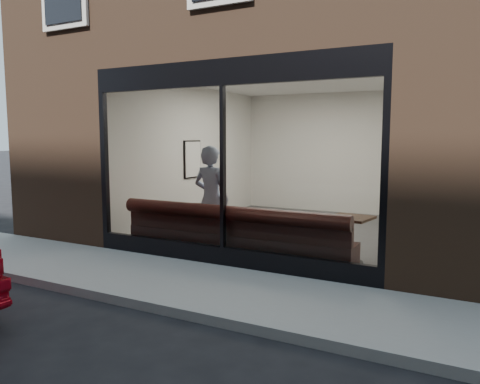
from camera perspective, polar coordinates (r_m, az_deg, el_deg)
The scene contains 20 objects.
ground at distance 5.92m, azimuth -12.30°, elevation -13.44°, with size 120.00×120.00×0.00m, color black.
sidewalk_near at distance 6.67m, azimuth -6.65°, elevation -10.95°, with size 40.00×2.00×0.01m, color gray.
kerb_near at distance 5.86m, azimuth -12.64°, elevation -13.03°, with size 40.00×0.10×0.12m, color gray.
host_building_pier_left at distance 14.28m, azimuth -3.17°, elevation 5.00°, with size 2.50×12.00×3.20m, color brown.
host_building_backfill at distance 15.65m, azimuth 14.61°, elevation 4.94°, with size 5.00×6.00×3.20m, color brown.
cafe_floor at distance 10.11m, azimuth 6.37°, elevation -4.77°, with size 6.00×6.00×0.00m, color #2D2D30.
cafe_ceiling at distance 9.97m, azimuth 6.62°, elevation 13.38°, with size 6.00×6.00×0.00m, color white.
cafe_wall_back at distance 12.74m, azimuth 11.45°, elevation 4.67°, with size 5.00×5.00×0.00m, color silver.
cafe_wall_left at distance 11.07m, azimuth -5.62°, elevation 4.48°, with size 6.00×6.00×0.00m, color silver.
cafe_wall_right at distance 9.30m, azimuth 20.95°, elevation 3.65°, with size 6.00×6.00×0.00m, color silver.
storefront_kick at distance 7.48m, azimuth -2.05°, elevation -7.80°, with size 5.00×0.10×0.30m, color black.
storefront_header at distance 7.31m, azimuth -2.15°, elevation 14.38°, with size 5.00×0.10×0.40m, color black.
storefront_mullion at distance 7.26m, azimuth -2.10°, elevation 2.96°, with size 0.06×0.10×2.50m, color black.
storefront_glass at distance 7.23m, azimuth -2.22°, elevation 2.95°, with size 4.80×4.80×0.00m, color white.
banquette at distance 7.80m, azimuth -0.58°, elevation -6.62°, with size 4.00×0.55×0.45m, color #381415.
person at distance 8.24m, azimuth -3.53°, elevation -0.87°, with size 0.69×0.45×1.88m, color #9FB4D6.
cafe_table_left at distance 8.82m, azimuth -6.13°, elevation -1.70°, with size 0.61×0.61×0.04m, color black.
cafe_table_right at distance 7.70m, azimuth 13.30°, elevation -3.08°, with size 0.64×0.64×0.04m, color black.
cafe_chair_left at distance 10.04m, azimuth -3.56°, elevation -3.54°, with size 0.43×0.43×0.04m, color black.
wall_poster at distance 10.96m, azimuth -5.76°, elevation 4.00°, with size 0.02×0.61×0.81m, color white.
Camera 1 is at (3.63, -4.22, 2.02)m, focal length 35.00 mm.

